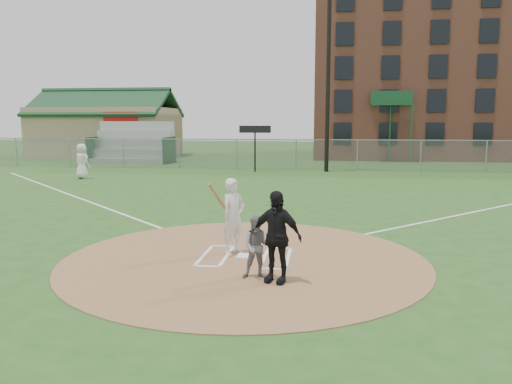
# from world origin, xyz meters

# --- Properties ---
(ground) EXTENTS (140.00, 140.00, 0.00)m
(ground) POSITION_xyz_m (0.00, 0.00, 0.00)
(ground) COLOR #254F1B
(ground) RESTS_ON ground
(dirt_circle) EXTENTS (8.40, 8.40, 0.02)m
(dirt_circle) POSITION_xyz_m (0.00, 0.00, 0.01)
(dirt_circle) COLOR #996E48
(dirt_circle) RESTS_ON ground
(home_plate) EXTENTS (0.44, 0.44, 0.03)m
(home_plate) POSITION_xyz_m (0.01, 0.17, 0.03)
(home_plate) COLOR white
(home_plate) RESTS_ON dirt_circle
(foul_line_first) EXTENTS (17.04, 17.04, 0.01)m
(foul_line_first) POSITION_xyz_m (9.00, 9.00, 0.01)
(foul_line_first) COLOR white
(foul_line_first) RESTS_ON ground
(foul_line_third) EXTENTS (17.04, 17.04, 0.01)m
(foul_line_third) POSITION_xyz_m (-9.00, 9.00, 0.01)
(foul_line_third) COLOR white
(foul_line_third) RESTS_ON ground
(catcher) EXTENTS (0.68, 0.56, 1.29)m
(catcher) POSITION_xyz_m (0.49, -1.40, 0.66)
(catcher) COLOR gray
(catcher) RESTS_ON dirt_circle
(umpire) EXTENTS (1.16, 0.76, 1.83)m
(umpire) POSITION_xyz_m (0.87, -1.59, 0.93)
(umpire) COLOR black
(umpire) RESTS_ON dirt_circle
(ondeck_player) EXTENTS (1.12, 0.94, 1.96)m
(ondeck_player) POSITION_xyz_m (-11.56, 15.13, 0.98)
(ondeck_player) COLOR silver
(ondeck_player) RESTS_ON ground
(batters_boxes) EXTENTS (2.08, 1.88, 0.01)m
(batters_boxes) POSITION_xyz_m (0.00, 0.15, 0.03)
(batters_boxes) COLOR white
(batters_boxes) RESTS_ON dirt_circle
(batter_at_plate) EXTENTS (0.86, 1.07, 1.82)m
(batter_at_plate) POSITION_xyz_m (-0.34, 0.43, 0.93)
(batter_at_plate) COLOR silver
(batter_at_plate) RESTS_ON dirt_circle
(outfield_fence) EXTENTS (56.08, 0.08, 2.03)m
(outfield_fence) POSITION_xyz_m (0.00, 22.00, 1.02)
(outfield_fence) COLOR slate
(outfield_fence) RESTS_ON ground
(bleachers) EXTENTS (6.08, 3.20, 3.20)m
(bleachers) POSITION_xyz_m (-13.00, 26.20, 1.59)
(bleachers) COLOR #B7BABF
(bleachers) RESTS_ON ground
(clubhouse) EXTENTS (12.20, 8.71, 6.23)m
(clubhouse) POSITION_xyz_m (-18.00, 32.99, 2.39)
(clubhouse) COLOR tan
(clubhouse) RESTS_ON ground
(brick_warehouse) EXTENTS (30.00, 17.17, 15.00)m
(brick_warehouse) POSITION_xyz_m (16.00, 37.96, 7.50)
(brick_warehouse) COLOR #A15745
(brick_warehouse) RESTS_ON ground
(light_pole) EXTENTS (1.20, 0.30, 12.22)m
(light_pole) POSITION_xyz_m (2.00, 21.00, 6.61)
(light_pole) COLOR black
(light_pole) RESTS_ON ground
(scoreboard_sign) EXTENTS (2.00, 0.10, 2.93)m
(scoreboard_sign) POSITION_xyz_m (-2.50, 20.20, 2.39)
(scoreboard_sign) COLOR black
(scoreboard_sign) RESTS_ON ground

